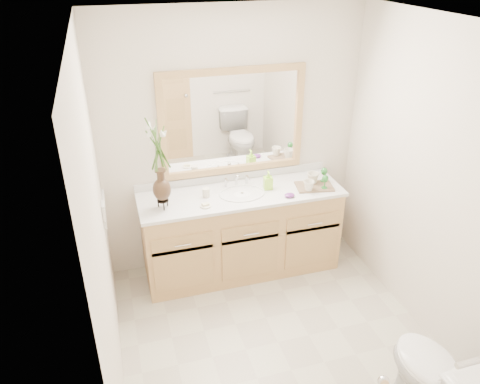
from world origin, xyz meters
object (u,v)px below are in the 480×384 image
object	(u,v)px
toilet	(436,380)
soap_bottle	(268,181)
flower_vase	(159,154)
tray	(314,186)
tumbler	(206,193)

from	to	relation	value
toilet	soap_bottle	world-z (taller)	soap_bottle
flower_vase	tray	xyz separation A→B (m)	(1.38, -0.01, -0.49)
flower_vase	soap_bottle	size ratio (longest dim) A/B	4.73
toilet	tumbler	distance (m)	2.26
toilet	tray	world-z (taller)	tray
tumbler	toilet	bearing A→B (deg)	-62.47
soap_bottle	toilet	bearing A→B (deg)	-70.15
tray	soap_bottle	bearing A→B (deg)	177.02
soap_bottle	flower_vase	bearing A→B (deg)	-168.09
toilet	tray	xyz separation A→B (m)	(-0.03, 1.85, 0.47)
tumbler	soap_bottle	bearing A→B (deg)	-0.77
toilet	soap_bottle	xyz separation A→B (m)	(-0.44, 1.95, 0.54)
toilet	flower_vase	xyz separation A→B (m)	(-1.41, 1.86, 0.96)
tray	toilet	bearing A→B (deg)	-79.07
toilet	flower_vase	world-z (taller)	flower_vase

